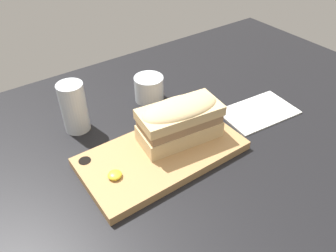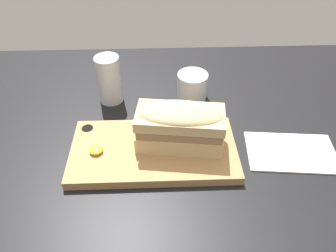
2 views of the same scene
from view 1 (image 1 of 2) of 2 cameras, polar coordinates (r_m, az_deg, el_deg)
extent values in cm
cube|color=black|center=(72.49, -1.84, -8.91)|extent=(171.87, 108.08, 2.00)
cube|color=tan|center=(74.78, -1.01, -4.82)|extent=(36.78, 19.38, 2.12)
cylinder|color=black|center=(74.16, -14.24, -6.15)|extent=(2.71, 2.71, 1.06)
cube|color=#DBBC84|center=(76.15, 2.01, -0.85)|extent=(19.79, 11.23, 3.97)
cube|color=#9E7A56|center=(74.25, 2.06, 0.97)|extent=(19.00, 10.78, 2.13)
cube|color=#DBBC84|center=(72.91, 2.10, 2.37)|extent=(19.79, 11.23, 2.38)
ellipsoid|color=#DBBC84|center=(72.33, 2.12, 3.01)|extent=(19.39, 11.01, 3.57)
ellipsoid|color=yellow|center=(68.74, -9.25, -8.40)|extent=(2.97, 2.97, 1.19)
cylinder|color=silver|center=(82.78, -16.07, 3.14)|extent=(6.31, 6.31, 12.92)
cylinder|color=silver|center=(84.68, -15.68, 1.29)|extent=(5.55, 5.55, 5.81)
cylinder|color=silver|center=(92.47, -3.33, 6.54)|extent=(8.19, 8.19, 7.03)
cylinder|color=#33050F|center=(93.11, -3.30, 5.91)|extent=(7.37, 7.37, 4.22)
cube|color=white|center=(92.07, 15.50, 2.40)|extent=(20.99, 14.18, 0.40)
camera|label=2|loc=(0.32, 72.42, 15.87)|focal=35.00mm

